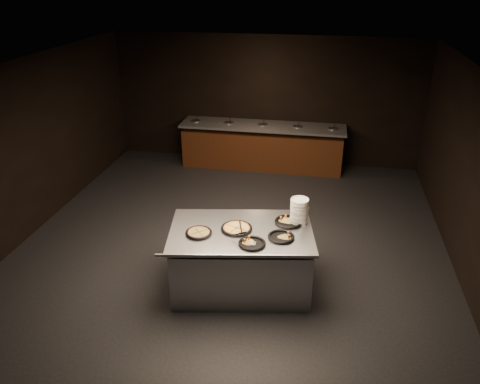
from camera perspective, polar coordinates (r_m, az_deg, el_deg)
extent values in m
cube|color=black|center=(7.81, -1.08, -6.80)|extent=(7.00, 8.00, 0.01)
cube|color=black|center=(6.71, -1.29, 14.65)|extent=(7.00, 8.00, 0.01)
cube|color=black|center=(10.89, 3.16, 11.09)|extent=(7.00, 0.01, 2.90)
cube|color=black|center=(3.91, -13.83, -19.76)|extent=(7.00, 0.01, 2.90)
cube|color=black|center=(8.52, -25.00, 4.47)|extent=(0.01, 8.00, 2.90)
cube|color=black|center=(7.33, 26.76, 0.84)|extent=(0.01, 8.00, 2.90)
cube|color=#502513|center=(10.79, 2.72, 5.27)|extent=(3.60, 0.75, 0.85)
cube|color=slate|center=(10.61, 2.78, 8.04)|extent=(3.70, 0.83, 0.05)
cube|color=#38150C|center=(10.93, 2.68, 3.36)|extent=(3.60, 0.69, 0.08)
cylinder|color=#BBBEC2|center=(10.92, -5.39, 8.49)|extent=(0.22, 0.22, 0.08)
cylinder|color=#4A6528|center=(10.91, -5.40, 8.61)|extent=(0.19, 0.19, 0.02)
cylinder|color=black|center=(10.86, -5.29, 9.01)|extent=(0.04, 0.10, 0.19)
cylinder|color=#BBBEC2|center=(10.74, -1.36, 8.30)|extent=(0.22, 0.22, 0.08)
cylinder|color=#4A6528|center=(10.73, -1.36, 8.43)|extent=(0.19, 0.19, 0.02)
cylinder|color=black|center=(10.68, -1.23, 8.82)|extent=(0.04, 0.10, 0.19)
cylinder|color=#BBBEC2|center=(10.61, 2.78, 8.06)|extent=(0.22, 0.22, 0.08)
cylinder|color=#4A6528|center=(10.60, 2.78, 8.19)|extent=(0.19, 0.19, 0.02)
cylinder|color=black|center=(10.55, 2.94, 8.59)|extent=(0.04, 0.10, 0.19)
cylinder|color=#BBBEC2|center=(10.54, 6.99, 7.78)|extent=(0.22, 0.22, 0.08)
cylinder|color=#4A6528|center=(10.53, 7.00, 7.91)|extent=(0.19, 0.19, 0.02)
cylinder|color=black|center=(10.49, 7.18, 8.30)|extent=(0.04, 0.10, 0.19)
cylinder|color=#BBBEC2|center=(10.53, 11.23, 7.45)|extent=(0.22, 0.22, 0.08)
cylinder|color=#4A6528|center=(10.52, 11.25, 7.58)|extent=(0.19, 0.19, 0.02)
cylinder|color=black|center=(10.47, 11.45, 7.97)|extent=(0.04, 0.10, 0.19)
cube|color=#BBBEC2|center=(6.70, 0.14, -8.51)|extent=(2.05, 1.45, 0.84)
cube|color=#BBBEC2|center=(6.44, 0.14, -4.86)|extent=(2.14, 1.54, 0.04)
cylinder|color=#BBBEC2|center=(5.93, -0.95, -7.82)|extent=(1.94, 0.38, 0.04)
cylinder|color=white|center=(6.60, 7.24, -2.29)|extent=(0.25, 0.25, 0.35)
cylinder|color=black|center=(6.37, -5.05, -5.06)|extent=(0.34, 0.34, 0.01)
torus|color=black|center=(6.36, -5.06, -4.94)|extent=(0.36, 0.36, 0.04)
torus|color=#964B26|center=(6.36, -5.06, -4.92)|extent=(0.30, 0.30, 0.03)
cylinder|color=tan|center=(6.36, -5.06, -4.94)|extent=(0.26, 0.26, 0.02)
cube|color=black|center=(6.36, -5.06, -4.87)|extent=(0.17, 0.20, 0.00)
cube|color=black|center=(6.36, -5.06, -4.87)|extent=(0.20, 0.17, 0.00)
cylinder|color=black|center=(6.45, -0.42, -4.54)|extent=(0.41, 0.41, 0.01)
torus|color=black|center=(6.44, -0.42, -4.42)|extent=(0.43, 0.43, 0.04)
torus|color=#964B26|center=(6.44, -0.42, -4.40)|extent=(0.37, 0.37, 0.03)
cylinder|color=gold|center=(6.44, -0.42, -4.42)|extent=(0.33, 0.33, 0.02)
cube|color=black|center=(6.43, -0.42, -4.35)|extent=(0.12, 0.31, 0.00)
cube|color=black|center=(6.43, -0.42, -4.35)|extent=(0.31, 0.12, 0.00)
cylinder|color=black|center=(6.64, 5.93, -3.72)|extent=(0.37, 0.37, 0.01)
torus|color=black|center=(6.63, 5.94, -3.60)|extent=(0.39, 0.39, 0.04)
cylinder|color=black|center=(6.11, 1.48, -6.38)|extent=(0.34, 0.34, 0.01)
torus|color=black|center=(6.11, 1.48, -6.25)|extent=(0.36, 0.36, 0.04)
cylinder|color=black|center=(6.28, 5.04, -5.55)|extent=(0.34, 0.34, 0.01)
torus|color=black|center=(6.27, 5.05, -5.43)|extent=(0.36, 0.36, 0.04)
cube|color=#BBBEC2|center=(6.47, -0.38, -4.28)|extent=(0.13, 0.14, 0.00)
cylinder|color=black|center=(6.30, 0.11, -4.35)|extent=(0.10, 0.18, 0.14)
cylinder|color=#BBBEC2|center=(6.39, -0.14, -4.40)|extent=(0.05, 0.09, 0.08)
cube|color=#BBBEC2|center=(6.12, 1.32, -6.19)|extent=(0.14, 0.12, 0.00)
cylinder|color=black|center=(6.13, -0.16, -5.14)|extent=(0.22, 0.09, 0.14)
cylinder|color=#BBBEC2|center=(6.13, 0.57, -5.75)|extent=(0.11, 0.04, 0.09)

